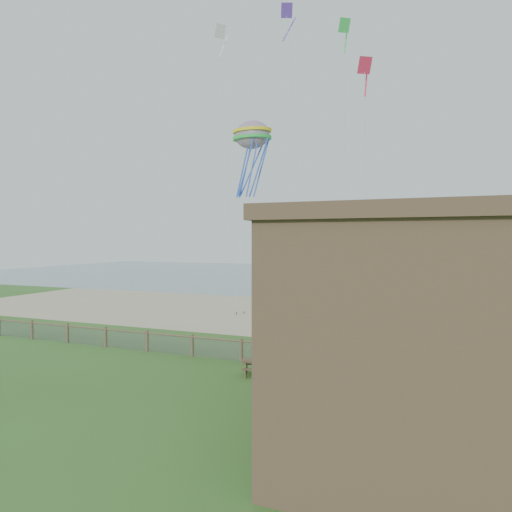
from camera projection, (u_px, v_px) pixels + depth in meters
name	position (u px, v px, depth m)	size (l,w,h in m)	color
ground	(183.00, 398.00, 18.85)	(160.00, 160.00, 0.00)	#34581E
sand_beach	(315.00, 316.00, 39.29)	(72.00, 20.00, 0.02)	tan
ocean	(377.00, 277.00, 80.15)	(160.00, 68.00, 0.02)	slate
chainlink_fence	(241.00, 351.00, 24.41)	(36.20, 0.20, 1.25)	brown
picnic_table	(259.00, 368.00, 21.97)	(1.59, 1.20, 0.67)	brown
octopus_kite	(252.00, 156.00, 36.16)	(3.20, 2.26, 6.59)	orange
kite_white	(220.00, 38.00, 35.13)	(0.99, 0.70, 2.08)	white
kite_purple	(287.00, 20.00, 32.54)	(0.98, 0.70, 2.31)	#5F36B0
kite_red	(365.00, 73.00, 27.66)	(0.99, 0.70, 1.94)	#E9294E
kite_green	(344.00, 32.00, 32.67)	(0.97, 0.70, 1.98)	#36CC51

